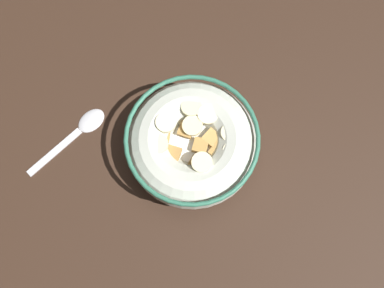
{
  "coord_description": "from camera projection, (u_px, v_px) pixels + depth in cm",
  "views": [
    {
      "loc": [
        12.81,
        7.8,
        59.29
      ],
      "look_at": [
        0.0,
        0.0,
        3.0
      ],
      "focal_mm": 40.98,
      "sensor_mm": 36.0,
      "label": 1
    }
  ],
  "objects": [
    {
      "name": "ground_plane",
      "position": [
        192.0,
        151.0,
        0.62
      ],
      "size": [
        135.78,
        135.78,
        2.0
      ],
      "primitive_type": "cube",
      "color": "#332116"
    },
    {
      "name": "cereal_bowl",
      "position": [
        192.0,
        143.0,
        0.58
      ],
      "size": [
        17.46,
        17.46,
        6.39
      ],
      "color": "beige",
      "rests_on": "ground_plane"
    },
    {
      "name": "spoon",
      "position": [
        82.0,
        128.0,
        0.62
      ],
      "size": [
        13.4,
        5.34,
        0.8
      ],
      "color": "silver",
      "rests_on": "ground_plane"
    }
  ]
}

